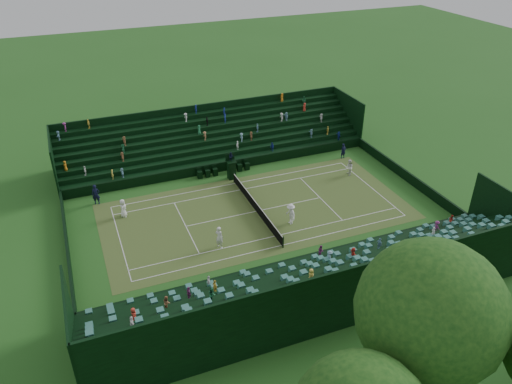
% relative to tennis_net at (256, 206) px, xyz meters
% --- Properties ---
extents(ground, '(160.00, 160.00, 0.00)m').
position_rel_tennis_net_xyz_m(ground, '(0.00, 0.00, -0.53)').
color(ground, '#255D1D').
rests_on(ground, ground).
extents(court_surface, '(12.97, 26.77, 0.01)m').
position_rel_tennis_net_xyz_m(court_surface, '(0.00, 0.00, -0.52)').
color(court_surface, '#2A6521').
rests_on(court_surface, ground).
extents(perimeter_wall_north, '(17.17, 0.20, 1.00)m').
position_rel_tennis_net_xyz_m(perimeter_wall_north, '(0.00, 15.88, -0.03)').
color(perimeter_wall_north, black).
rests_on(perimeter_wall_north, ground).
extents(perimeter_wall_south, '(17.17, 0.20, 1.00)m').
position_rel_tennis_net_xyz_m(perimeter_wall_south, '(0.00, -15.88, -0.03)').
color(perimeter_wall_south, black).
rests_on(perimeter_wall_south, ground).
extents(perimeter_wall_east, '(0.20, 31.77, 1.00)m').
position_rel_tennis_net_xyz_m(perimeter_wall_east, '(8.48, 0.00, -0.03)').
color(perimeter_wall_east, black).
rests_on(perimeter_wall_east, ground).
extents(perimeter_wall_west, '(0.20, 31.77, 1.00)m').
position_rel_tennis_net_xyz_m(perimeter_wall_west, '(-8.48, 0.00, -0.03)').
color(perimeter_wall_west, black).
rests_on(perimeter_wall_west, ground).
extents(north_grandstand, '(6.60, 32.00, 4.90)m').
position_rel_tennis_net_xyz_m(north_grandstand, '(12.66, 0.00, 1.02)').
color(north_grandstand, black).
rests_on(north_grandstand, ground).
extents(south_grandstand, '(6.60, 32.00, 4.90)m').
position_rel_tennis_net_xyz_m(south_grandstand, '(-12.66, 0.00, 1.02)').
color(south_grandstand, black).
rests_on(south_grandstand, ground).
extents(tennis_net, '(11.67, 0.10, 1.06)m').
position_rel_tennis_net_xyz_m(tennis_net, '(0.00, 0.00, 0.00)').
color(tennis_net, black).
rests_on(tennis_net, ground).
extents(umpire_chair, '(0.91, 0.91, 2.86)m').
position_rel_tennis_net_xyz_m(umpire_chair, '(-6.62, 0.03, 0.69)').
color(umpire_chair, black).
rests_on(umpire_chair, ground).
extents(courtside_chairs, '(0.50, 5.47, 1.08)m').
position_rel_tennis_net_xyz_m(courtside_chairs, '(-7.87, -0.37, -0.12)').
color(courtside_chairs, black).
rests_on(courtside_chairs, ground).
extents(player_near_west, '(0.95, 0.79, 1.68)m').
position_rel_tennis_net_xyz_m(player_near_west, '(-3.55, -10.97, 0.31)').
color(player_near_west, white).
rests_on(player_near_west, ground).
extents(player_near_east, '(0.85, 0.79, 1.95)m').
position_rel_tennis_net_xyz_m(player_near_east, '(3.87, -4.65, 0.45)').
color(player_near_east, white).
rests_on(player_near_east, ground).
extents(player_far_west, '(0.97, 0.86, 1.67)m').
position_rel_tennis_net_xyz_m(player_far_west, '(-2.92, 11.19, 0.31)').
color(player_far_west, white).
rests_on(player_far_west, ground).
extents(player_far_east, '(1.29, 0.81, 1.91)m').
position_rel_tennis_net_xyz_m(player_far_east, '(2.85, 2.01, 0.43)').
color(player_far_east, white).
rests_on(player_far_east, ground).
extents(line_judge_north, '(0.47, 0.65, 1.66)m').
position_rel_tennis_net_xyz_m(line_judge_north, '(-6.50, 12.64, 0.30)').
color(line_judge_north, black).
rests_on(line_judge_north, ground).
extents(line_judge_south, '(0.63, 0.79, 1.91)m').
position_rel_tennis_net_xyz_m(line_judge_south, '(-6.60, -12.91, 0.43)').
color(line_judge_south, black).
rests_on(line_judge_south, ground).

